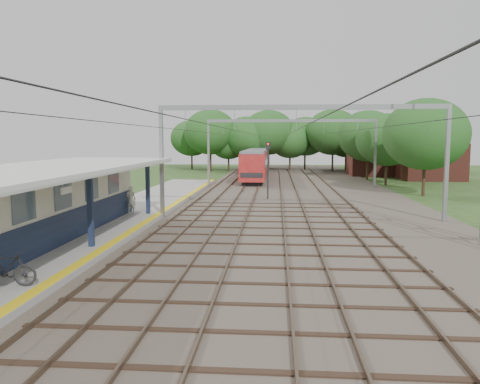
{
  "coord_description": "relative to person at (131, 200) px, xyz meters",
  "views": [
    {
      "loc": [
        2.04,
        -13.25,
        4.93
      ],
      "look_at": [
        -0.27,
        16.36,
        1.6
      ],
      "focal_mm": 35.0,
      "sensor_mm": 36.0,
      "label": 1
    }
  ],
  "objects": [
    {
      "name": "tree_band",
      "position": [
        10.84,
        42.12,
        3.71
      ],
      "size": [
        31.72,
        30.88,
        8.82
      ],
      "color": "#382619",
      "rests_on": "ground"
    },
    {
      "name": "train",
      "position": [
        6.5,
        36.57,
        0.81
      ],
      "size": [
        2.74,
        34.1,
        3.61
      ],
      "color": "black",
      "rests_on": "ballast_bed"
    },
    {
      "name": "house_far",
      "position": [
        23.0,
        37.0,
        2.02
      ],
      "size": [
        8.0,
        6.12,
        8.66
      ],
      "color": "brown",
      "rests_on": "ground"
    },
    {
      "name": "canopy",
      "position": [
        -0.78,
        -9.0,
        2.43
      ],
      "size": [
        6.4,
        20.0,
        3.44
      ],
      "color": "#121D39",
      "rests_on": "platform"
    },
    {
      "name": "signal_post",
      "position": [
        8.35,
        9.86,
        1.86
      ],
      "size": [
        0.36,
        0.31,
        4.73
      ],
      "rotation": [
        0.0,
        0.0,
        -0.22
      ],
      "color": "black",
      "rests_on": "ground"
    },
    {
      "name": "rail_tracks",
      "position": [
        8.5,
        15.0,
        -1.03
      ],
      "size": [
        11.8,
        88.0,
        0.15
      ],
      "color": "brown",
      "rests_on": "ballast_bed"
    },
    {
      "name": "station_building",
      "position": [
        -1.88,
        -8.0,
        0.84
      ],
      "size": [
        3.41,
        18.0,
        3.4
      ],
      "color": "beige",
      "rests_on": "platform"
    },
    {
      "name": "house_near",
      "position": [
        28.0,
        31.0,
        1.78
      ],
      "size": [
        7.0,
        6.12,
        7.89
      ],
      "color": "brown",
      "rests_on": "ground"
    },
    {
      "name": "person",
      "position": [
        0.0,
        0.0,
        0.0
      ],
      "size": [
        0.67,
        0.47,
        1.72
      ],
      "primitive_type": "imported",
      "rotation": [
        0.0,
        0.0,
        3.24
      ],
      "color": "beige",
      "rests_on": "platform"
    },
    {
      "name": "bicycle",
      "position": [
        0.63,
        -14.61,
        -0.3
      ],
      "size": [
        1.91,
        0.7,
        1.12
      ],
      "primitive_type": "imported",
      "rotation": [
        0.0,
        0.0,
        1.66
      ],
      "color": "black",
      "rests_on": "platform"
    },
    {
      "name": "yellow_stripe",
      "position": [
        1.75,
        -1.0,
        -0.85
      ],
      "size": [
        0.45,
        52.0,
        0.01
      ],
      "primitive_type": "cube",
      "color": "yellow",
      "rests_on": "platform"
    },
    {
      "name": "catenary_system",
      "position": [
        10.38,
        10.28,
        4.3
      ],
      "size": [
        17.22,
        88.0,
        7.0
      ],
      "color": "gray",
      "rests_on": "ground"
    },
    {
      "name": "ground",
      "position": [
        7.0,
        -15.0,
        -1.21
      ],
      "size": [
        160.0,
        160.0,
        0.0
      ],
      "primitive_type": "plane",
      "color": "#2D4C1E",
      "rests_on": "ground"
    },
    {
      "name": "platform",
      "position": [
        -0.5,
        -1.0,
        -1.03
      ],
      "size": [
        5.0,
        52.0,
        0.35
      ],
      "primitive_type": "cube",
      "color": "gray",
      "rests_on": "ground"
    },
    {
      "name": "ballast_bed",
      "position": [
        11.0,
        15.0,
        -1.16
      ],
      "size": [
        18.0,
        90.0,
        0.1
      ],
      "primitive_type": "cube",
      "color": "#473D33",
      "rests_on": "ground"
    }
  ]
}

